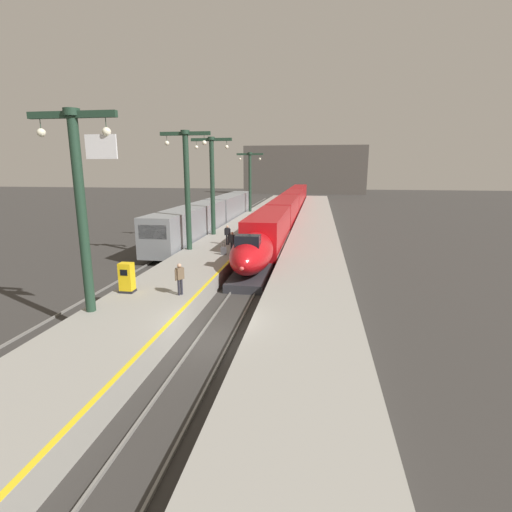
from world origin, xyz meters
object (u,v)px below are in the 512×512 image
station_column_mid (187,180)px  passenger_mid_platform (180,277)px  station_column_far (212,177)px  ticket_machine_yellow (127,279)px  passenger_near_edge (232,241)px  rolling_suitcase (224,251)px  station_column_distant (250,176)px  highspeed_train_main (289,206)px  passenger_far_waiting (228,233)px  station_column_near (81,192)px  regional_train_adjacent (214,214)px

station_column_mid → passenger_mid_platform: station_column_mid is taller
station_column_far → ticket_machine_yellow: bearing=-88.9°
passenger_mid_platform → station_column_mid: bearing=106.3°
passenger_near_edge → ticket_machine_yellow: passenger_near_edge is taller
passenger_near_edge → rolling_suitcase: (-0.54, -0.58, -0.69)m
station_column_distant → passenger_near_edge: station_column_distant is taller
highspeed_train_main → rolling_suitcase: size_ratio=77.40×
station_column_mid → passenger_far_waiting: bearing=41.9°
station_column_near → passenger_far_waiting: 17.37m
station_column_far → rolling_suitcase: (3.25, -9.03, -5.34)m
ticket_machine_yellow → passenger_near_edge: bearing=71.6°
station_column_distant → passenger_far_waiting: size_ratio=5.19×
station_column_near → passenger_near_edge: station_column_near is taller
station_column_distant → passenger_mid_platform: 40.48m
highspeed_train_main → regional_train_adjacent: size_ratio=2.08×
regional_train_adjacent → passenger_mid_platform: regional_train_adjacent is taller
regional_train_adjacent → passenger_mid_platform: bearing=-78.6°
rolling_suitcase → ticket_machine_yellow: ticket_machine_yellow is taller
station_column_mid → passenger_near_edge: 6.05m
highspeed_train_main → station_column_far: 23.13m
station_column_mid → ticket_machine_yellow: (0.35, -11.31, -4.86)m
station_column_mid → station_column_far: 7.49m
highspeed_train_main → station_column_mid: bearing=-101.4°
station_column_far → passenger_far_waiting: station_column_far is taller
station_column_near → station_column_far: (-0.06, 21.69, 0.16)m
passenger_mid_platform → passenger_far_waiting: (-0.66, 13.68, 0.00)m
station_column_far → station_column_distant: (-0.00, 21.32, -0.33)m
station_column_near → passenger_near_edge: size_ratio=5.28×
station_column_distant → passenger_near_edge: bearing=-82.7°
passenger_far_waiting → ticket_machine_yellow: bearing=-99.5°
station_column_near → highspeed_train_main: bearing=82.4°
station_column_near → rolling_suitcase: 14.04m
regional_train_adjacent → passenger_near_edge: regional_train_adjacent is taller
passenger_near_edge → station_column_mid: bearing=165.8°
highspeed_train_main → passenger_far_waiting: (-3.25, -26.97, 0.07)m
regional_train_adjacent → passenger_near_edge: 18.03m
station_column_far → passenger_mid_platform: station_column_far is taller
station_column_mid → station_column_distant: 28.81m
rolling_suitcase → passenger_far_waiting: bearing=98.7°
station_column_near → ticket_machine_yellow: station_column_near is taller
highspeed_train_main → passenger_mid_platform: size_ratio=44.98×
station_column_near → station_column_far: bearing=90.2°
station_column_mid → ticket_machine_yellow: station_column_mid is taller
passenger_near_edge → ticket_machine_yellow: bearing=-108.4°
highspeed_train_main → station_column_mid: size_ratio=8.14×
station_column_near → station_column_distant: (-0.06, 43.01, -0.17)m
station_column_near → passenger_mid_platform: (3.25, 2.89, -4.49)m
rolling_suitcase → ticket_machine_yellow: 10.19m
passenger_near_edge → ticket_machine_yellow: (-3.44, -10.35, -0.25)m
highspeed_train_main → rolling_suitcase: 31.01m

